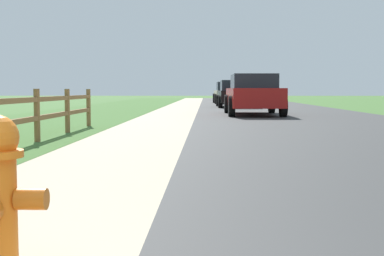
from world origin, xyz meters
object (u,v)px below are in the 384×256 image
(parked_car_black, at_px, (235,94))
(parked_car_silver, at_px, (228,92))
(parked_suv_red, at_px, (253,94))
(parked_car_beige, at_px, (229,93))

(parked_car_black, xyz_separation_m, parked_car_silver, (0.37, 18.39, 0.03))
(parked_suv_red, distance_m, parked_car_silver, 27.50)
(parked_car_black, bearing_deg, parked_car_beige, 90.06)
(parked_suv_red, distance_m, parked_car_black, 9.11)
(parked_car_black, height_order, parked_car_beige, parked_car_beige)
(parked_car_black, bearing_deg, parked_suv_red, -88.73)
(parked_suv_red, distance_m, parked_car_beige, 17.21)
(parked_suv_red, bearing_deg, parked_car_silver, 89.65)
(parked_car_black, relative_size, parked_car_silver, 1.06)
(parked_car_beige, bearing_deg, parked_car_black, -89.94)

